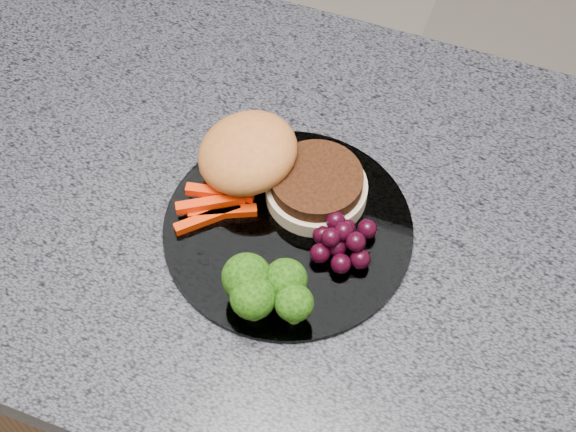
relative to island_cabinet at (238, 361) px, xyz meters
The scene contains 7 objects.
island_cabinet is the anchor object (origin of this frame).
countertop 0.45m from the island_cabinet, ahead, with size 1.20×0.60×0.04m, color #4F4E59.
plate 0.48m from the island_cabinet, 17.20° to the right, with size 0.26×0.26×0.01m, color white.
burger 0.50m from the island_cabinet, 17.78° to the left, with size 0.21×0.13×0.06m.
carrot_sticks 0.49m from the island_cabinet, 64.67° to the right, with size 0.08×0.08×0.02m.
broccoli 0.53m from the island_cabinet, 48.39° to the right, with size 0.09×0.07×0.06m.
grape_bunch 0.52m from the island_cabinet, 12.52° to the right, with size 0.07×0.07×0.04m.
Camera 1 is at (0.26, -0.46, 1.60)m, focal length 50.00 mm.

